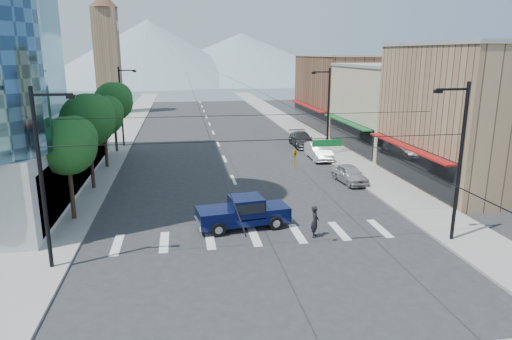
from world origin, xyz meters
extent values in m
plane|color=#28282B|center=(0.00, 0.00, 0.00)|extent=(160.00, 160.00, 0.00)
cube|color=gray|center=(-12.00, 40.00, 0.07)|extent=(4.00, 120.00, 0.15)
cube|color=gray|center=(12.00, 40.00, 0.07)|extent=(4.00, 120.00, 0.15)
cube|color=#8C6B4C|center=(20.00, 10.00, 5.50)|extent=(12.00, 14.00, 11.00)
cube|color=tan|center=(20.00, 24.00, 4.50)|extent=(12.00, 14.00, 9.00)
cube|color=brown|center=(20.00, 40.00, 5.00)|extent=(12.00, 18.00, 10.00)
cube|color=#8C6B4C|center=(-16.50, 62.00, 9.00)|extent=(4.00, 4.00, 18.00)
cone|color=brown|center=(-16.50, 62.00, 19.20)|extent=(4.80, 4.80, 2.40)
cone|color=gray|center=(-15.00, 150.00, 11.00)|extent=(80.00, 80.00, 22.00)
cone|color=gray|center=(20.00, 160.00, 9.00)|extent=(90.00, 90.00, 18.00)
cylinder|color=black|center=(-11.20, 6.00, 2.27)|extent=(0.28, 0.28, 4.55)
sphere|color=#194C1C|center=(-11.20, 6.00, 4.88)|extent=(3.64, 3.64, 3.64)
sphere|color=#194C1C|center=(-10.80, 6.30, 5.28)|extent=(2.86, 2.86, 2.86)
cylinder|color=black|center=(-11.20, 13.00, 2.55)|extent=(0.28, 0.28, 5.11)
sphere|color=#194C1C|center=(-11.20, 13.00, 5.47)|extent=(4.09, 4.09, 4.09)
sphere|color=#194C1C|center=(-10.80, 13.30, 5.88)|extent=(3.21, 3.21, 3.21)
cylinder|color=black|center=(-11.20, 20.00, 2.27)|extent=(0.28, 0.28, 4.55)
sphere|color=#194C1C|center=(-11.20, 20.00, 4.88)|extent=(3.64, 3.64, 3.64)
sphere|color=#194C1C|center=(-10.80, 20.30, 5.28)|extent=(2.86, 2.86, 2.86)
cylinder|color=black|center=(-11.20, 27.00, 2.55)|extent=(0.28, 0.28, 5.11)
sphere|color=#194C1C|center=(-11.20, 27.00, 5.47)|extent=(4.09, 4.09, 4.09)
sphere|color=#194C1C|center=(-10.80, 27.30, 5.88)|extent=(3.21, 3.21, 3.21)
cylinder|color=black|center=(-10.80, -1.00, 4.50)|extent=(0.20, 0.20, 9.00)
cylinder|color=black|center=(10.80, -1.00, 4.50)|extent=(0.20, 0.20, 9.00)
cylinder|color=black|center=(0.00, -1.00, 6.20)|extent=(21.60, 0.04, 0.04)
imported|color=gold|center=(1.50, -1.00, 5.15)|extent=(0.16, 0.20, 1.00)
cube|color=#0C6626|center=(3.20, -1.00, 5.95)|extent=(1.60, 0.06, 0.35)
cylinder|color=black|center=(-10.80, 30.00, 4.50)|extent=(0.20, 0.20, 9.00)
cube|color=black|center=(-9.90, 30.00, 8.60)|extent=(1.80, 0.12, 0.12)
cube|color=black|center=(-9.10, 30.00, 8.50)|extent=(0.40, 0.25, 0.18)
cylinder|color=black|center=(10.80, 22.00, 4.50)|extent=(0.20, 0.20, 9.00)
cube|color=black|center=(9.90, 22.00, 8.60)|extent=(1.80, 0.12, 0.12)
cube|color=black|center=(9.10, 22.00, 8.50)|extent=(0.40, 0.25, 0.18)
cube|color=#070D33|center=(-0.65, 3.06, 0.56)|extent=(5.84, 2.79, 0.36)
cube|color=#070D33|center=(1.32, 3.33, 0.97)|extent=(1.88, 2.14, 0.56)
cube|color=#070D33|center=(-0.45, 3.09, 1.38)|extent=(2.18, 2.13, 1.12)
cube|color=black|center=(-0.45, 3.09, 1.48)|extent=(1.98, 2.14, 0.61)
cube|color=#070D33|center=(-2.26, 2.83, 1.02)|extent=(2.60, 2.34, 0.66)
cube|color=silver|center=(2.13, 3.44, 0.56)|extent=(0.39, 1.94, 0.36)
cube|color=silver|center=(-3.43, 2.67, 0.56)|extent=(0.39, 1.94, 0.31)
cylinder|color=black|center=(1.25, 2.34, 0.43)|extent=(0.89, 0.42, 0.86)
cylinder|color=black|center=(0.99, 4.26, 0.43)|extent=(0.89, 0.42, 0.86)
cylinder|color=black|center=(-2.28, 1.85, 0.43)|extent=(0.89, 0.42, 0.86)
cylinder|color=black|center=(-2.55, 3.77, 0.43)|extent=(0.89, 0.42, 0.86)
imported|color=black|center=(3.27, 0.91, 0.95)|extent=(0.65, 0.80, 1.89)
imported|color=#AEADB2|center=(9.40, 11.55, 0.74)|extent=(2.18, 4.50, 1.48)
imported|color=silver|center=(9.40, 20.38, 0.85)|extent=(1.90, 5.18, 1.69)
imported|color=#2C2C2E|center=(9.40, 27.00, 0.80)|extent=(2.38, 5.59, 1.61)
camera|label=1|loc=(-4.13, -23.12, 10.42)|focal=32.00mm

